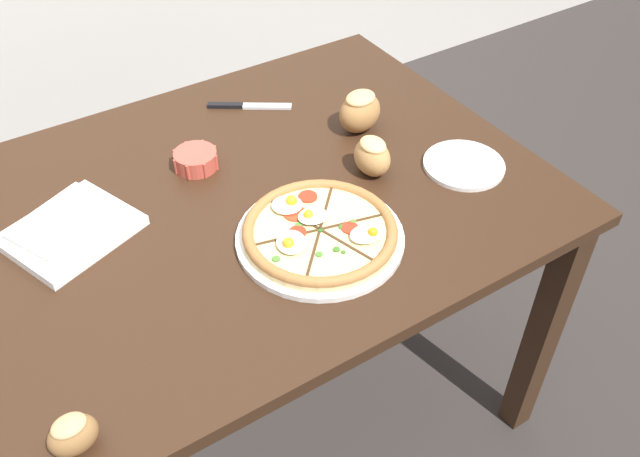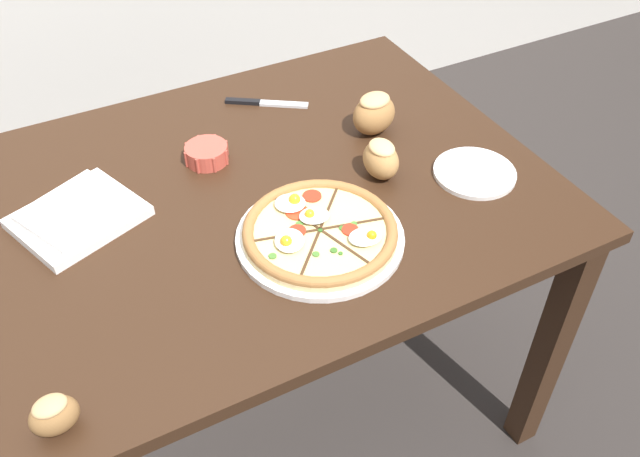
{
  "view_description": "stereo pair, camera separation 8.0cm",
  "coord_description": "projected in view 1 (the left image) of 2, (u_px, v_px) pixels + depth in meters",
  "views": [
    {
      "loc": [
        -0.42,
        -0.99,
        1.65
      ],
      "look_at": [
        0.08,
        -0.2,
        0.79
      ],
      "focal_mm": 38.0,
      "sensor_mm": 36.0,
      "label": 1
    },
    {
      "loc": [
        -0.35,
        -1.03,
        1.65
      ],
      "look_at": [
        0.08,
        -0.2,
        0.79
      ],
      "focal_mm": 38.0,
      "sensor_mm": 36.0,
      "label": 2
    }
  ],
  "objects": [
    {
      "name": "bread_piece_far",
      "position": [
        360.0,
        111.0,
        1.53
      ],
      "size": [
        0.12,
        0.1,
        0.1
      ],
      "rotation": [
        0.0,
        0.0,
        0.24
      ],
      "color": "#A3703D",
      "rests_on": "dining_table"
    },
    {
      "name": "dining_table",
      "position": [
        237.0,
        235.0,
        1.45
      ],
      "size": [
        1.27,
        0.92,
        0.76
      ],
      "color": "#331E11",
      "rests_on": "ground_plane"
    },
    {
      "name": "knife_main",
      "position": [
        248.0,
        106.0,
        1.64
      ],
      "size": [
        0.18,
        0.13,
        0.01
      ],
      "rotation": [
        0.0,
        0.0,
        -0.58
      ],
      "color": "silver",
      "rests_on": "dining_table"
    },
    {
      "name": "bread_piece_near",
      "position": [
        372.0,
        156.0,
        1.42
      ],
      "size": [
        0.07,
        0.1,
        0.08
      ],
      "rotation": [
        0.0,
        0.0,
        1.53
      ],
      "color": "#B27F47",
      "rests_on": "dining_table"
    },
    {
      "name": "pizza",
      "position": [
        320.0,
        233.0,
        1.28
      ],
      "size": [
        0.32,
        0.32,
        0.05
      ],
      "color": "white",
      "rests_on": "dining_table"
    },
    {
      "name": "ramekin_bowl",
      "position": [
        196.0,
        159.0,
        1.45
      ],
      "size": [
        0.1,
        0.1,
        0.04
      ],
      "color": "#C64C3D",
      "rests_on": "dining_table"
    },
    {
      "name": "side_saucer",
      "position": [
        464.0,
        165.0,
        1.46
      ],
      "size": [
        0.18,
        0.18,
        0.01
      ],
      "color": "white",
      "rests_on": "dining_table"
    },
    {
      "name": "ground_plane",
      "position": [
        257.0,
        407.0,
        1.9
      ],
      "size": [
        12.0,
        12.0,
        0.0
      ],
      "primitive_type": "plane",
      "color": "#2D2826"
    },
    {
      "name": "bread_piece_mid",
      "position": [
        73.0,
        434.0,
        0.95
      ],
      "size": [
        0.07,
        0.06,
        0.07
      ],
      "rotation": [
        0.0,
        0.0,
        0.05
      ],
      "color": "olive",
      "rests_on": "dining_table"
    },
    {
      "name": "napkin_folded",
      "position": [
        70.0,
        229.0,
        1.29
      ],
      "size": [
        0.28,
        0.26,
        0.04
      ],
      "rotation": [
        0.0,
        0.0,
        0.36
      ],
      "color": "white",
      "rests_on": "dining_table"
    }
  ]
}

